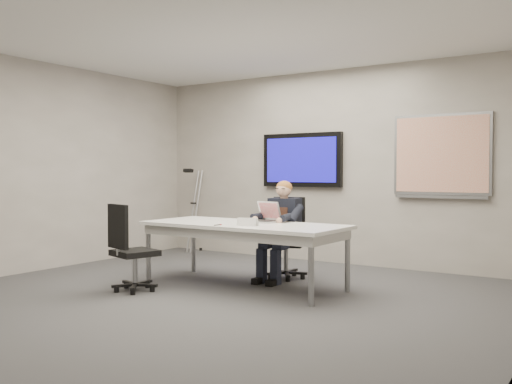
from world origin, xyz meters
The scene contains 14 objects.
floor centered at (0.00, 0.00, 0.00)m, with size 6.00×6.00×0.02m, color #3A3A3D.
ceiling centered at (0.00, 0.00, 2.80)m, with size 6.00×6.00×0.02m, color silver.
wall_back centered at (0.00, 3.00, 1.40)m, with size 6.00×0.02×2.80m, color gray.
wall_left centered at (-3.00, 0.00, 1.40)m, with size 0.02×6.00×2.80m, color gray.
conference_table centered at (-0.09, 0.83, 0.65)m, with size 2.39×1.02×0.73m.
tv_display centered at (-0.50, 2.95, 1.50)m, with size 1.30×0.09×0.80m.
whiteboard centered at (1.55, 2.97, 1.53)m, with size 1.25×0.08×1.10m.
office_chair_far centered at (0.04, 1.58, 0.31)m, with size 0.61×0.61×1.00m.
office_chair_near centered at (-0.98, -0.07, 0.30)m, with size 0.57×0.57×0.97m.
seated_person centered at (0.05, 1.35, 0.49)m, with size 0.39×0.67×1.21m.
crutch centered at (-2.42, 2.76, 0.70)m, with size 0.19×0.40×1.41m, color #A1A3A8, non-canonical shape.
laptop centered at (0.03, 1.11, 0.79)m, with size 0.38×0.38×0.24m.
name_tent centered at (0.12, 0.59, 0.78)m, with size 0.22×0.06×0.09m, color silver, non-canonical shape.
pen centered at (-0.18, 0.46, 0.74)m, with size 0.01×0.01×0.13m, color black.
Camera 1 is at (3.62, -4.53, 1.32)m, focal length 40.00 mm.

